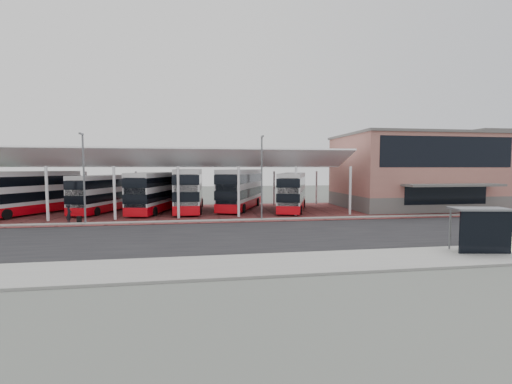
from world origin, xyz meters
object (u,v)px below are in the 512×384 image
bus_3 (189,190)px  bus_shelter (487,225)px  bus_1 (104,194)px  bus_0 (30,193)px  pedestrian (69,214)px  terminal (414,171)px  bus_5 (292,192)px  bus_4 (240,189)px  bus_2 (155,192)px

bus_3 → bus_shelter: bus_3 is taller
bus_1 → bus_shelter: size_ratio=3.07×
bus_0 → pedestrian: bus_0 is taller
terminal → bus_shelter: 25.07m
bus_5 → bus_shelter: size_ratio=3.21×
bus_5 → pedestrian: size_ratio=6.33×
bus_0 → bus_4: (22.81, 1.25, 0.07)m
terminal → bus_0: bearing=-179.9°
terminal → pedestrian: terminal is taller
bus_2 → bus_shelter: bearing=-33.1°
bus_3 → bus_1: bearing=179.0°
bus_2 → bus_3: 3.85m
bus_0 → bus_2: bearing=26.9°
bus_2 → pedestrian: bearing=-118.7°
bus_0 → bus_1: (7.23, 1.05, -0.23)m
pedestrian → bus_3: bearing=-55.3°
bus_3 → bus_0: bearing=-176.5°
bus_1 → bus_shelter: (27.30, -23.59, -0.40)m
pedestrian → bus_shelter: size_ratio=0.51×
bus_4 → pedestrian: bearing=-131.6°
bus_4 → pedestrian: bus_4 is taller
bus_4 → bus_5: 6.29m
bus_0 → bus_2: 12.95m
terminal → pedestrian: 39.34m
bus_0 → pedestrian: 9.69m
bus_0 → terminal: bearing=26.4°
pedestrian → bus_2: bearing=-44.3°
bus_1 → bus_5: (21.47, -1.99, 0.10)m
terminal → bus_5: size_ratio=1.70×
bus_0 → bus_2: (12.95, 0.14, -0.08)m
terminal → bus_1: terminal is taller
terminal → bus_2: 32.04m
bus_0 → bus_5: (28.70, -0.95, -0.13)m
terminal → bus_shelter: terminal is taller
bus_0 → bus_5: size_ratio=1.04×
pedestrian → bus_5: bearing=-76.8°
terminal → bus_shelter: (-10.37, -22.64, -2.92)m
bus_1 → bus_4: bearing=18.0°
bus_5 → bus_shelter: 22.38m
terminal → bus_4: size_ratio=1.56×
terminal → bus_5: bearing=-176.3°
bus_5 → bus_shelter: (5.83, -21.60, -0.50)m
bus_0 → bus_shelter: (34.52, -22.55, -0.63)m
bus_4 → bus_5: bus_4 is taller
bus_0 → bus_3: 16.77m
bus_1 → pedestrian: bearing=-78.5°
terminal → bus_5: terminal is taller
bus_0 → bus_1: bearing=34.6°
bus_1 → bus_4: bus_4 is taller
bus_5 → terminal: bearing=23.5°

